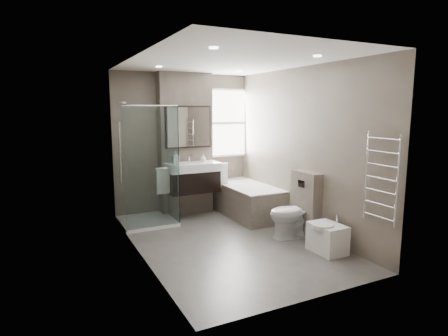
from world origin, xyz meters
TOP-DOWN VIEW (x-y plane):
  - room at (0.00, 0.00)m, footprint 2.70×3.90m
  - vanity_pier at (0.00, 1.77)m, footprint 1.00×0.25m
  - vanity at (0.00, 1.43)m, footprint 0.95×0.47m
  - mirror_cabinet at (0.00, 1.61)m, footprint 0.86×0.08m
  - towel_left at (-0.56, 1.40)m, footprint 0.24×0.06m
  - towel_right at (0.56, 1.40)m, footprint 0.24×0.06m
  - shower_enclosure at (-0.75, 1.35)m, footprint 0.90×0.90m
  - bathtub at (0.92, 1.10)m, footprint 0.75×1.60m
  - window at (0.90, 1.88)m, footprint 0.98×0.06m
  - toilet at (0.97, -0.26)m, footprint 0.80×0.52m
  - cistern_box at (1.21, -0.25)m, footprint 0.19×0.55m
  - bidet at (1.01, -0.97)m, footprint 0.42×0.49m
  - towel_radiator at (1.25, -1.60)m, footprint 0.03×0.49m
  - soap_bottle_a at (-0.30, 1.47)m, footprint 0.10×0.10m
  - soap_bottle_b at (0.23, 1.48)m, footprint 0.11×0.11m

SIDE VIEW (x-z plane):
  - bidet at x=1.01m, z-range -0.05..0.47m
  - bathtub at x=0.92m, z-range 0.03..0.60m
  - toilet at x=0.97m, z-range 0.00..0.76m
  - shower_enclosure at x=-0.75m, z-range -0.51..1.49m
  - cistern_box at x=1.21m, z-range 0.00..1.00m
  - towel_left at x=-0.56m, z-range 0.50..0.94m
  - towel_right at x=0.56m, z-range 0.50..0.94m
  - vanity at x=0.00m, z-range 0.41..1.07m
  - soap_bottle_b at x=0.23m, z-range 1.00..1.14m
  - soap_bottle_a at x=-0.30m, z-range 1.00..1.22m
  - towel_radiator at x=1.25m, z-range 0.57..1.67m
  - room at x=0.00m, z-range -0.05..2.65m
  - vanity_pier at x=0.00m, z-range 0.00..2.60m
  - mirror_cabinet at x=0.00m, z-range 1.25..2.01m
  - window at x=0.90m, z-range 1.01..2.34m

